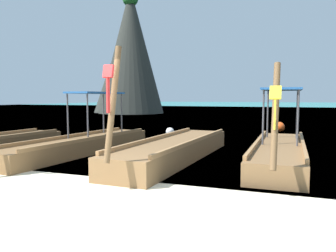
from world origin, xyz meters
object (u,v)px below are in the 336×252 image
Objects in this scene: longtail_boat_pink_ribbon at (81,143)px; karst_rock at (129,55)px; longtail_boat_red_ribbon at (175,150)px; longtail_boat_yellow_ribbon at (280,151)px; mooring_buoy_near at (170,132)px; mooring_buoy_far at (279,127)px.

karst_rock is at bearing 113.93° from longtail_boat_pink_ribbon.
longtail_boat_yellow_ribbon is at bearing 11.89° from longtail_boat_red_ribbon.
longtail_boat_yellow_ribbon is 17.07× the size of mooring_buoy_near.
mooring_buoy_near is (-2.16, 5.46, -0.09)m from longtail_boat_red_ribbon.
mooring_buoy_near is (0.95, 5.52, -0.12)m from longtail_boat_pink_ribbon.
karst_rock is 26.79× the size of mooring_buoy_far.
karst_rock is 23.85m from mooring_buoy_far.
mooring_buoy_near is 0.75× the size of mooring_buoy_far.
longtail_boat_pink_ribbon is 1.08× the size of longtail_boat_yellow_ribbon.
longtail_boat_pink_ribbon is 1.02× the size of longtail_boat_red_ribbon.
mooring_buoy_near is at bearing 135.52° from longtail_boat_yellow_ribbon.
longtail_boat_yellow_ribbon reaches higher than mooring_buoy_near.
longtail_boat_pink_ribbon is 5.60m from mooring_buoy_near.
mooring_buoy_near is at bearing 111.55° from longtail_boat_red_ribbon.
mooring_buoy_near is 5.82m from mooring_buoy_far.
longtail_boat_red_ribbon reaches higher than longtail_boat_yellow_ribbon.
longtail_boat_yellow_ribbon is 30.32m from karst_rock.
longtail_boat_red_ribbon is at bearing -68.45° from mooring_buoy_near.
mooring_buoy_far is (2.45, 9.02, -0.02)m from longtail_boat_red_ribbon.
longtail_boat_yellow_ribbon is (5.91, 0.65, 0.00)m from longtail_boat_pink_ribbon.
longtail_boat_red_ribbon reaches higher than mooring_buoy_far.
longtail_boat_red_ribbon is at bearing -60.35° from karst_rock.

